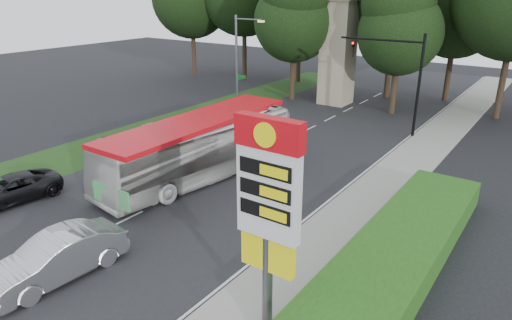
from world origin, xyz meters
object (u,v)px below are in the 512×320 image
Objects in this scene: monument at (338,47)px; streetlight_signs at (239,61)px; sedan_silver at (57,257)px; gas_station_pylon at (268,198)px; traffic_signal_mast at (401,70)px; suv_charcoal at (10,189)px; transit_bus at (200,149)px.

streetlight_signs is at bearing -121.97° from monument.
streetlight_signs is at bearing 115.08° from sedan_silver.
gas_station_pylon is at bearing -51.04° from streetlight_signs.
traffic_signal_mast is at bearing 99.09° from gas_station_pylon.
suv_charcoal is (-4.20, -27.97, -4.44)m from monument.
streetlight_signs is 1.57× the size of sedan_silver.
gas_station_pylon is 15.86m from suv_charcoal.
streetlight_signs reaches higher than suv_charcoal.
traffic_signal_mast is 25.29m from suv_charcoal.
transit_bus is (1.55, -20.26, -3.38)m from monument.
monument reaches higher than sedan_silver.
monument is (-11.20, 28.01, 0.66)m from gas_station_pylon.
monument reaches higher than traffic_signal_mast.
traffic_signal_mast is 0.72× the size of monument.
monument is 20.60m from transit_bus.
gas_station_pylon is at bearing -68.20° from monument.
streetlight_signs is at bearing 128.96° from gas_station_pylon.
suv_charcoal is at bearing 179.85° from gas_station_pylon.
gas_station_pylon is 1.34× the size of sedan_silver.
sedan_silver is (-7.70, -2.33, -3.61)m from gas_station_pylon.
monument is at bearing 102.36° from transit_bus.
streetlight_signs reaches higher than transit_bus.
traffic_signal_mast reaches higher than gas_station_pylon.
suv_charcoal is (-11.88, -21.97, -4.01)m from traffic_signal_mast.
gas_station_pylon reaches higher than sedan_silver.
traffic_signal_mast is 0.90× the size of streetlight_signs.
streetlight_signs is (-12.67, -1.99, -0.23)m from traffic_signal_mast.
monument is 30.83m from sedan_silver.
sedan_silver is at bearing -163.19° from gas_station_pylon.
traffic_signal_mast is at bearing 74.72° from transit_bus.
streetlight_signs is 1.68× the size of suv_charcoal.
transit_bus is 10.30m from sedan_silver.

